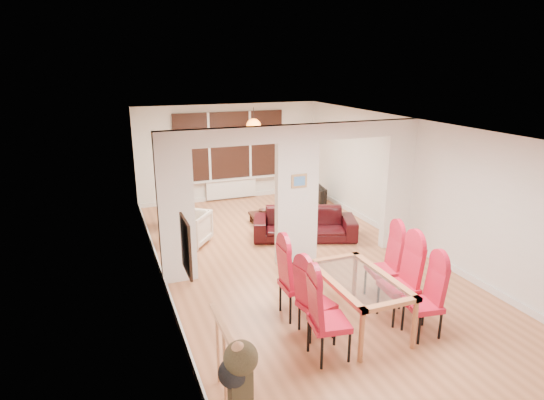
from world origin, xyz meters
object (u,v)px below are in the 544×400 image
dining_chair_rc (383,265)px  bowl (264,211)px  dining_chair_lc (298,279)px  television (317,195)px  dining_chair_lb (317,299)px  coffee_table (273,217)px  person (174,189)px  bottle (280,205)px  sofa (305,224)px  armchair (189,228)px  dining_table (358,301)px  dining_chair_la (330,316)px  dining_chair_rb (399,281)px  dining_chair_ra (424,300)px

dining_chair_rc → bowl: bearing=106.6°
dining_chair_lc → television: bearing=61.2°
dining_chair_lb → coffee_table: size_ratio=1.01×
person → bottle: person is taller
dining_chair_lc → dining_chair_lb: bearing=-85.3°
bottle → sofa: bearing=-88.5°
dining_chair_lc → coffee_table: 4.21m
armchair → television: 4.04m
dining_table → bowl: dining_table is taller
dining_table → dining_chair_la: size_ratio=1.37×
dining_chair_rc → bowl: (-0.50, 4.14, -0.30)m
dining_chair_lb → dining_chair_lc: (-0.04, 0.55, 0.05)m
dining_chair_la → armchair: dining_chair_la is taller
person → coffee_table: size_ratio=1.75×
dining_table → armchair: size_ratio=2.07×
dining_table → bowl: (0.28, 4.67, -0.10)m
dining_chair_rb → armchair: bearing=124.7°
dining_table → armchair: bearing=113.0°
dining_chair_la → dining_chair_ra: (1.43, -0.02, -0.04)m
dining_chair_la → dining_chair_rc: dining_chair_la is taller
television → bottle: (-1.37, -0.76, 0.11)m
dining_chair_rc → television: (1.30, 4.91, -0.31)m
dining_chair_lc → dining_chair_rb: (1.34, -0.61, 0.01)m
bottle → bowl: bottle is taller
dining_chair_rc → coffee_table: 4.08m
dining_chair_ra → person: bearing=122.3°
dining_chair_lc → bottle: dining_chair_lc is taller
dining_chair_la → bottle: dining_chair_la is taller
dining_chair_ra → bottle: bearing=98.4°
bottle → dining_chair_lb: bearing=-106.2°
dining_chair_rb → bowl: (-0.37, 4.73, -0.32)m
dining_chair_lb → bowl: bearing=67.4°
dining_chair_rc → sofa: dining_chair_rc is taller
dining_chair_la → person: bearing=109.1°
person → dining_chair_lc: bearing=30.9°
dining_chair_lc → coffee_table: bearing=74.6°
dining_chair_ra → dining_chair_rb: dining_chair_rb is taller
sofa → bottle: (-0.03, 1.30, 0.06)m
dining_chair_rc → sofa: size_ratio=0.52×
dining_chair_la → dining_chair_lc: 1.08m
dining_table → armchair: 4.23m
dining_chair_rc → sofa: bearing=100.4°
dining_chair_ra → dining_chair_rc: 1.07m
dining_chair_rb → coffee_table: (-0.18, 4.63, -0.47)m
armchair → dining_table: bearing=-29.5°
television → dining_chair_lc: bearing=160.1°
dining_chair_lb → dining_chair_lc: size_ratio=0.92×
dining_chair_ra → television: 6.14m
dining_chair_la → dining_chair_lb: (0.08, 0.52, -0.04)m
dining_chair_la → dining_chair_ra: bearing=8.1°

